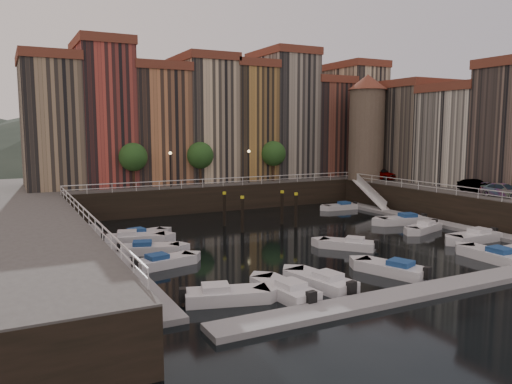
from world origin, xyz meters
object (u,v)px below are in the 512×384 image
corner_tower (367,125)px  car_c (503,191)px  boat_left_2 (149,249)px  car_a (380,174)px  boat_left_1 (163,262)px  car_b (475,187)px  boat_left_0 (225,295)px  mooring_pilings (261,211)px  gangway (370,193)px

corner_tower → car_c: size_ratio=3.07×
boat_left_2 → car_a: (34.50, 13.06, 3.43)m
boat_left_1 → car_b: bearing=-7.8°
boat_left_2 → car_a: size_ratio=1.04×
boat_left_0 → car_a: size_ratio=1.09×
boat_left_2 → car_b: 34.92m
boat_left_1 → car_a: size_ratio=1.01×
boat_left_2 → car_b: car_b is taller
boat_left_0 → car_b: 35.81m
mooring_pilings → boat_left_0: bearing=-123.1°
boat_left_0 → car_c: bearing=27.8°
corner_tower → gangway: size_ratio=1.66×
boat_left_2 → gangway: bearing=35.4°
boat_left_1 → car_c: (33.86, -1.56, 3.30)m
boat_left_2 → car_b: bearing=14.4°
gangway → boat_left_2: size_ratio=1.70×
mooring_pilings → car_c: 23.83m
corner_tower → boat_left_0: corner_tower is taller
boat_left_1 → mooring_pilings: bearing=24.6°
mooring_pilings → car_a: bearing=19.7°
boat_left_0 → car_a: car_a is taller
car_b → car_c: bearing=-95.8°
boat_left_0 → car_b: (33.84, 11.24, 3.26)m
gangway → car_a: bearing=36.4°
corner_tower → mooring_pilings: (-20.48, -9.21, -8.54)m
mooring_pilings → car_b: 23.12m
car_a → car_b: (0.22, -14.74, -0.15)m
gangway → corner_tower: bearing=57.2°
boat_left_1 → car_a: bearing=14.6°
boat_left_2 → car_c: 34.43m
mooring_pilings → car_c: bearing=-27.8°
boat_left_0 → mooring_pilings: bearing=72.4°
mooring_pilings → car_a: (21.72, 7.76, 2.15)m
car_c → mooring_pilings: bearing=146.7°
boat_left_0 → car_c: size_ratio=1.14×
car_a → boat_left_1: bearing=-165.9°
boat_left_0 → car_b: car_b is taller
mooring_pilings → boat_left_1: bearing=-143.5°
corner_tower → boat_left_2: size_ratio=2.83×
boat_left_0 → boat_left_1: 8.76m
car_a → car_c: car_a is taller
boat_left_0 → car_b: size_ratio=1.30×
car_b → boat_left_2: bearing=-175.6°
boat_left_2 → car_c: bearing=7.5°
car_c → gangway: bearing=96.8°
gangway → boat_left_1: 33.63m
car_a → gangway: bearing=-156.1°
boat_left_0 → boat_left_2: boat_left_0 is taller
mooring_pilings → boat_left_1: size_ratio=1.35×
car_a → boat_left_2: bearing=-171.7°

